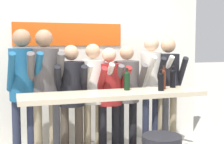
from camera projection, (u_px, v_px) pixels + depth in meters
name	position (u px, v px, depth m)	size (l,w,h in m)	color
back_wall	(89.00, 63.00, 5.14)	(3.97, 0.12, 2.63)	silver
tasting_table	(114.00, 105.00, 3.96)	(2.37, 0.57, 1.03)	beige
person_far_left	(23.00, 81.00, 4.17)	(0.47, 0.59, 1.84)	#23283D
person_left	(45.00, 81.00, 4.26)	(0.49, 0.59, 1.83)	gray
person_center_left	(71.00, 90.00, 4.33)	(0.49, 0.58, 1.62)	#473D33
person_center	(93.00, 87.00, 4.48)	(0.44, 0.55, 1.64)	gray
person_center_right	(109.00, 90.00, 4.52)	(0.47, 0.55, 1.58)	black
person_right	(127.00, 87.00, 4.66)	(0.46, 0.54, 1.61)	black
person_far_right	(151.00, 79.00, 4.79)	(0.43, 0.56, 1.75)	#23283D
person_rightmost	(168.00, 80.00, 4.80)	(0.48, 0.59, 1.73)	gray
wine_bottle_0	(127.00, 80.00, 4.11)	(0.08, 0.08, 0.29)	black
wine_bottle_1	(164.00, 78.00, 4.22)	(0.06, 0.06, 0.33)	#4C1E0F
wine_bottle_2	(161.00, 81.00, 4.06)	(0.08, 0.08, 0.28)	black
wine_bottle_3	(173.00, 78.00, 4.35)	(0.08, 0.08, 0.30)	black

